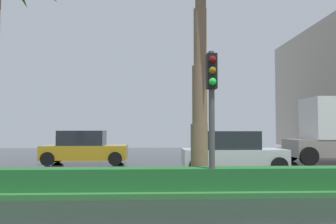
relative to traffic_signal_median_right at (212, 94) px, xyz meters
name	(u,v)px	position (x,y,z in m)	size (l,w,h in m)	color
ground_plane	(20,184)	(-6.08, 2.68, -2.81)	(90.00, 42.00, 0.10)	black
median_strip	(8,185)	(-6.08, 1.68, -2.69)	(85.50, 4.00, 0.15)	#2D6B33
traffic_signal_median_right	(212,94)	(0.00, 0.00, 0.00)	(0.28, 0.43, 3.79)	#4C4C47
car_in_traffic_second	(84,148)	(-5.17, 8.88, -1.93)	(4.30, 2.02, 1.72)	#B28C1E
car_in_traffic_third	(232,152)	(1.77, 5.38, -1.93)	(4.30, 2.02, 1.72)	silver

